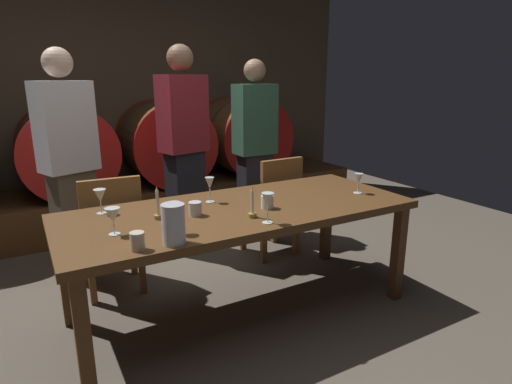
% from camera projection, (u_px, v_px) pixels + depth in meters
% --- Properties ---
extents(ground_plane, '(7.92, 7.92, 0.00)m').
position_uv_depth(ground_plane, '(199.00, 320.00, 2.74)').
color(ground_plane, brown).
extents(back_wall, '(6.09, 0.24, 2.63)m').
position_uv_depth(back_wall, '(102.00, 96.00, 4.68)').
color(back_wall, brown).
rests_on(back_wall, ground).
extents(barrel_shelf, '(5.48, 0.90, 0.40)m').
position_uv_depth(barrel_shelf, '(122.00, 205.00, 4.51)').
color(barrel_shelf, brown).
rests_on(barrel_shelf, ground).
extents(wine_barrel_center_left, '(0.89, 0.86, 0.89)m').
position_uv_depth(wine_barrel_center_left, '(66.00, 150.00, 4.11)').
color(wine_barrel_center_left, '#513319').
rests_on(wine_barrel_center_left, barrel_shelf).
extents(wine_barrel_center_right, '(0.89, 0.86, 0.89)m').
position_uv_depth(wine_barrel_center_right, '(165.00, 142.00, 4.59)').
color(wine_barrel_center_right, '#513319').
rests_on(wine_barrel_center_right, barrel_shelf).
extents(wine_barrel_far_right, '(0.89, 0.86, 0.89)m').
position_uv_depth(wine_barrel_far_right, '(243.00, 136.00, 5.04)').
color(wine_barrel_far_right, brown).
rests_on(wine_barrel_far_right, barrel_shelf).
extents(dining_table, '(2.21, 0.91, 0.73)m').
position_uv_depth(dining_table, '(240.00, 217.00, 2.68)').
color(dining_table, brown).
rests_on(dining_table, ground).
extents(chair_left, '(0.42, 0.42, 0.88)m').
position_uv_depth(chair_left, '(112.00, 229.00, 2.97)').
color(chair_left, brown).
rests_on(chair_left, ground).
extents(chair_right, '(0.42, 0.42, 0.88)m').
position_uv_depth(chair_right, '(274.00, 202.00, 3.62)').
color(chair_right, brown).
rests_on(chair_right, ground).
extents(guest_left, '(0.44, 0.36, 1.73)m').
position_uv_depth(guest_left, '(70.00, 165.00, 3.15)').
color(guest_left, brown).
rests_on(guest_left, ground).
extents(guest_center, '(0.43, 0.33, 1.78)m').
position_uv_depth(guest_center, '(184.00, 150.00, 3.62)').
color(guest_center, black).
rests_on(guest_center, ground).
extents(guest_right, '(0.38, 0.24, 1.69)m').
position_uv_depth(guest_right, '(255.00, 148.00, 4.08)').
color(guest_right, black).
rests_on(guest_right, ground).
extents(candle_left, '(0.05, 0.05, 0.20)m').
position_uv_depth(candle_left, '(158.00, 210.00, 2.43)').
color(candle_left, olive).
rests_on(candle_left, dining_table).
extents(candle_right, '(0.05, 0.05, 0.19)m').
position_uv_depth(candle_right, '(252.00, 209.00, 2.46)').
color(candle_right, olive).
rests_on(candle_right, dining_table).
extents(pitcher, '(0.12, 0.12, 0.20)m').
position_uv_depth(pitcher, '(173.00, 224.00, 2.05)').
color(pitcher, silver).
rests_on(pitcher, dining_table).
extents(wine_glass_far_left, '(0.08, 0.08, 0.15)m').
position_uv_depth(wine_glass_far_left, '(113.00, 216.00, 2.18)').
color(wine_glass_far_left, silver).
rests_on(wine_glass_far_left, dining_table).
extents(wine_glass_left, '(0.07, 0.07, 0.15)m').
position_uv_depth(wine_glass_left, '(100.00, 196.00, 2.51)').
color(wine_glass_left, silver).
rests_on(wine_glass_left, dining_table).
extents(wine_glass_center_left, '(0.07, 0.07, 0.17)m').
position_uv_depth(wine_glass_center_left, '(174.00, 210.00, 2.19)').
color(wine_glass_center_left, silver).
rests_on(wine_glass_center_left, dining_table).
extents(wine_glass_center_right, '(0.06, 0.06, 0.17)m').
position_uv_depth(wine_glass_center_right, '(210.00, 184.00, 2.74)').
color(wine_glass_center_right, silver).
rests_on(wine_glass_center_right, dining_table).
extents(wine_glass_right, '(0.07, 0.07, 0.18)m').
position_uv_depth(wine_glass_right, '(268.00, 201.00, 2.34)').
color(wine_glass_right, silver).
rests_on(wine_glass_right, dining_table).
extents(wine_glass_far_right, '(0.06, 0.06, 0.14)m').
position_uv_depth(wine_glass_far_right, '(359.00, 179.00, 2.96)').
color(wine_glass_far_right, white).
rests_on(wine_glass_far_right, dining_table).
extents(cup_left, '(0.07, 0.07, 0.09)m').
position_uv_depth(cup_left, '(137.00, 241.00, 2.00)').
color(cup_left, beige).
rests_on(cup_left, dining_table).
extents(cup_center, '(0.08, 0.08, 0.08)m').
position_uv_depth(cup_center, '(195.00, 209.00, 2.50)').
color(cup_center, silver).
rests_on(cup_center, dining_table).
extents(cup_right, '(0.08, 0.08, 0.08)m').
position_uv_depth(cup_right, '(267.00, 202.00, 2.63)').
color(cup_right, white).
rests_on(cup_right, dining_table).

